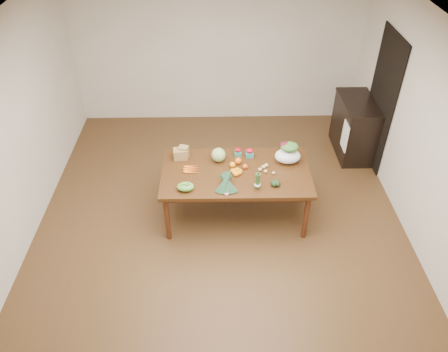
{
  "coord_description": "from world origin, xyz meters",
  "views": [
    {
      "loc": [
        -0.05,
        -4.29,
        4.21
      ],
      "look_at": [
        0.05,
        0.0,
        0.88
      ],
      "focal_mm": 35.0,
      "sensor_mm": 36.0,
      "label": 1
    }
  ],
  "objects_px": {
    "dining_table": "(236,193)",
    "cabinet": "(354,127)",
    "paper_bag": "(180,153)",
    "cabbage": "(218,155)",
    "mandarin_cluster": "(237,171)",
    "asparagus_bundle": "(258,181)",
    "kale_bunch": "(226,185)",
    "salad_bag": "(288,154)"
  },
  "relations": [
    {
      "from": "cabinet",
      "to": "mandarin_cluster",
      "type": "bearing_deg",
      "value": -141.77
    },
    {
      "from": "cabinet",
      "to": "asparagus_bundle",
      "type": "height_order",
      "value": "asparagus_bundle"
    },
    {
      "from": "paper_bag",
      "to": "cabbage",
      "type": "distance_m",
      "value": 0.52
    },
    {
      "from": "cabinet",
      "to": "asparagus_bundle",
      "type": "xyz_separation_m",
      "value": [
        -1.76,
        -1.89,
        0.4
      ]
    },
    {
      "from": "cabbage",
      "to": "cabinet",
      "type": "bearing_deg",
      "value": 29.72
    },
    {
      "from": "mandarin_cluster",
      "to": "asparagus_bundle",
      "type": "distance_m",
      "value": 0.4
    },
    {
      "from": "dining_table",
      "to": "cabinet",
      "type": "distance_m",
      "value": 2.52
    },
    {
      "from": "paper_bag",
      "to": "cabbage",
      "type": "height_order",
      "value": "cabbage"
    },
    {
      "from": "kale_bunch",
      "to": "salad_bag",
      "type": "bearing_deg",
      "value": 34.7
    },
    {
      "from": "cabbage",
      "to": "kale_bunch",
      "type": "height_order",
      "value": "cabbage"
    },
    {
      "from": "cabinet",
      "to": "paper_bag",
      "type": "relative_size",
      "value": 4.1
    },
    {
      "from": "kale_bunch",
      "to": "salad_bag",
      "type": "relative_size",
      "value": 1.15
    },
    {
      "from": "asparagus_bundle",
      "to": "salad_bag",
      "type": "xyz_separation_m",
      "value": [
        0.45,
        0.56,
        0.01
      ]
    },
    {
      "from": "cabbage",
      "to": "mandarin_cluster",
      "type": "height_order",
      "value": "cabbage"
    },
    {
      "from": "dining_table",
      "to": "kale_bunch",
      "type": "bearing_deg",
      "value": -109.64
    },
    {
      "from": "dining_table",
      "to": "cabbage",
      "type": "relative_size",
      "value": 10.06
    },
    {
      "from": "cabinet",
      "to": "kale_bunch",
      "type": "height_order",
      "value": "cabinet"
    },
    {
      "from": "asparagus_bundle",
      "to": "cabinet",
      "type": "bearing_deg",
      "value": 47.29
    },
    {
      "from": "paper_bag",
      "to": "asparagus_bundle",
      "type": "distance_m",
      "value": 1.2
    },
    {
      "from": "cabinet",
      "to": "paper_bag",
      "type": "xyz_separation_m",
      "value": [
        -2.75,
        -1.21,
        0.37
      ]
    },
    {
      "from": "dining_table",
      "to": "salad_bag",
      "type": "relative_size",
      "value": 5.63
    },
    {
      "from": "cabbage",
      "to": "asparagus_bundle",
      "type": "height_order",
      "value": "asparagus_bundle"
    },
    {
      "from": "cabinet",
      "to": "mandarin_cluster",
      "type": "distance_m",
      "value": 2.56
    },
    {
      "from": "dining_table",
      "to": "cabinet",
      "type": "xyz_separation_m",
      "value": [
        2.01,
        1.52,
        0.1
      ]
    },
    {
      "from": "dining_table",
      "to": "mandarin_cluster",
      "type": "height_order",
      "value": "mandarin_cluster"
    },
    {
      "from": "cabbage",
      "to": "mandarin_cluster",
      "type": "bearing_deg",
      "value": -51.08
    },
    {
      "from": "paper_bag",
      "to": "cabinet",
      "type": "bearing_deg",
      "value": 23.7
    },
    {
      "from": "kale_bunch",
      "to": "salad_bag",
      "type": "height_order",
      "value": "salad_bag"
    },
    {
      "from": "cabbage",
      "to": "asparagus_bundle",
      "type": "distance_m",
      "value": 0.77
    },
    {
      "from": "paper_bag",
      "to": "salad_bag",
      "type": "xyz_separation_m",
      "value": [
        1.44,
        -0.11,
        0.05
      ]
    },
    {
      "from": "mandarin_cluster",
      "to": "dining_table",
      "type": "bearing_deg",
      "value": 104.03
    },
    {
      "from": "paper_bag",
      "to": "salad_bag",
      "type": "relative_size",
      "value": 0.72
    },
    {
      "from": "asparagus_bundle",
      "to": "paper_bag",
      "type": "bearing_deg",
      "value": 145.98
    },
    {
      "from": "paper_bag",
      "to": "dining_table",
      "type": "bearing_deg",
      "value": -22.94
    },
    {
      "from": "cabbage",
      "to": "asparagus_bundle",
      "type": "bearing_deg",
      "value": -51.99
    },
    {
      "from": "asparagus_bundle",
      "to": "cabbage",
      "type": "bearing_deg",
      "value": 128.35
    },
    {
      "from": "paper_bag",
      "to": "mandarin_cluster",
      "type": "xyz_separation_m",
      "value": [
        0.75,
        -0.37,
        -0.04
      ]
    },
    {
      "from": "dining_table",
      "to": "asparagus_bundle",
      "type": "xyz_separation_m",
      "value": [
        0.25,
        -0.36,
        0.5
      ]
    },
    {
      "from": "mandarin_cluster",
      "to": "salad_bag",
      "type": "xyz_separation_m",
      "value": [
        0.69,
        0.25,
        0.08
      ]
    },
    {
      "from": "dining_table",
      "to": "mandarin_cluster",
      "type": "bearing_deg",
      "value": -75.63
    },
    {
      "from": "cabinet",
      "to": "paper_bag",
      "type": "distance_m",
      "value": 3.03
    },
    {
      "from": "dining_table",
      "to": "paper_bag",
      "type": "relative_size",
      "value": 7.83
    }
  ]
}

